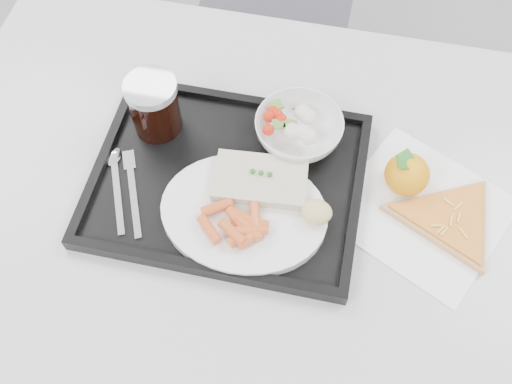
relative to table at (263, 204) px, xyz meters
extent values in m
cube|color=silver|center=(0.00, 0.00, 0.05)|extent=(1.20, 0.80, 0.03)
cylinder|color=#47474C|center=(-0.54, 0.34, -0.32)|extent=(0.04, 0.04, 0.72)
cylinder|color=#47474C|center=(0.54, 0.34, -0.32)|extent=(0.04, 0.04, 0.72)
cylinder|color=#47474C|center=(-0.30, 0.63, -0.47)|extent=(0.02, 0.02, 0.43)
cylinder|color=#47474C|center=(0.06, 0.63, -0.47)|extent=(0.02, 0.02, 0.43)
cylinder|color=#47474C|center=(-0.30, 0.99, -0.47)|extent=(0.02, 0.02, 0.43)
cylinder|color=#47474C|center=(0.06, 0.99, -0.47)|extent=(0.02, 0.02, 0.43)
cube|color=black|center=(-0.06, -0.01, 0.07)|extent=(0.45, 0.35, 0.01)
cube|color=black|center=(-0.06, 0.16, 0.09)|extent=(0.45, 0.02, 0.01)
cube|color=black|center=(-0.06, -0.18, 0.09)|extent=(0.45, 0.02, 0.01)
cube|color=black|center=(0.16, -0.01, 0.09)|extent=(0.02, 0.32, 0.01)
cube|color=black|center=(-0.28, -0.01, 0.09)|extent=(0.02, 0.32, 0.01)
cylinder|color=white|center=(-0.02, -0.07, 0.09)|extent=(0.27, 0.27, 0.02)
cube|color=beige|center=(0.00, -0.02, 0.11)|extent=(0.16, 0.10, 0.02)
sphere|color=#236B1C|center=(-0.02, -0.01, 0.12)|extent=(0.01, 0.01, 0.01)
sphere|color=#236B1C|center=(0.00, -0.01, 0.12)|extent=(0.01, 0.01, 0.01)
sphere|color=#236B1C|center=(0.01, -0.01, 0.12)|extent=(0.01, 0.01, 0.01)
ellipsoid|color=tan|center=(0.10, -0.06, 0.12)|extent=(0.05, 0.05, 0.03)
imported|color=white|center=(0.04, 0.10, 0.11)|extent=(0.15, 0.15, 0.05)
cylinder|color=black|center=(-0.21, 0.07, 0.13)|extent=(0.08, 0.08, 0.10)
cylinder|color=#A5A8AD|center=(-0.21, 0.07, 0.18)|extent=(0.09, 0.09, 0.01)
cube|color=silver|center=(-0.23, -0.08, 0.08)|extent=(0.07, 0.14, 0.00)
ellipsoid|color=silver|center=(-0.26, -0.01, 0.09)|extent=(0.04, 0.05, 0.01)
cube|color=silver|center=(-0.20, -0.08, 0.08)|extent=(0.07, 0.14, 0.00)
cube|color=silver|center=(-0.23, -0.01, 0.08)|extent=(0.03, 0.04, 0.00)
cube|color=white|center=(0.27, 0.00, 0.07)|extent=(0.33, 0.33, 0.00)
ellipsoid|color=#FF9604|center=(0.23, 0.05, 0.10)|extent=(0.10, 0.10, 0.07)
cube|color=#236B1C|center=(0.23, 0.05, 0.13)|extent=(0.05, 0.05, 0.02)
cube|color=#236B1C|center=(0.23, 0.05, 0.13)|extent=(0.05, 0.03, 0.02)
cylinder|color=#DDB763|center=(0.31, -0.01, 0.08)|extent=(0.23, 0.23, 0.01)
cylinder|color=#BF540E|center=(0.31, -0.01, 0.08)|extent=(0.20, 0.20, 0.00)
cube|color=#EABC47|center=(0.31, 0.02, 0.09)|extent=(0.02, 0.01, 0.00)
cube|color=#EABC47|center=(0.30, -0.04, 0.09)|extent=(0.01, 0.02, 0.00)
cube|color=#EABC47|center=(0.31, -0.02, 0.09)|extent=(0.00, 0.02, 0.00)
cube|color=#EABC47|center=(0.32, -0.01, 0.09)|extent=(0.01, 0.02, 0.00)
cube|color=#EABC47|center=(0.29, -0.03, 0.09)|extent=(0.02, 0.01, 0.00)
cube|color=#EABC47|center=(0.33, -0.03, 0.09)|extent=(0.01, 0.02, 0.00)
cube|color=#EABC47|center=(0.29, -0.03, 0.09)|extent=(0.01, 0.02, 0.00)
cube|color=#EABC47|center=(0.32, 0.01, 0.09)|extent=(0.01, 0.02, 0.00)
cylinder|color=#D35725|center=(0.00, -0.09, 0.11)|extent=(0.03, 0.05, 0.02)
cylinder|color=#D35725|center=(0.00, -0.10, 0.11)|extent=(0.05, 0.02, 0.02)
cylinder|color=#D35725|center=(-0.06, -0.12, 0.11)|extent=(0.05, 0.05, 0.02)
cylinder|color=#D35725|center=(0.00, -0.11, 0.11)|extent=(0.05, 0.04, 0.02)
cylinder|color=#D35725|center=(-0.06, -0.08, 0.11)|extent=(0.05, 0.04, 0.02)
cylinder|color=#D35725|center=(-0.02, -0.12, 0.12)|extent=(0.05, 0.04, 0.02)
cylinder|color=#D35725|center=(0.00, -0.11, 0.11)|extent=(0.05, 0.03, 0.02)
cylinder|color=#D35725|center=(0.00, -0.12, 0.11)|extent=(0.05, 0.05, 0.02)
cylinder|color=#D35725|center=(-0.01, -0.09, 0.11)|extent=(0.05, 0.03, 0.02)
cylinder|color=#D35725|center=(-0.02, -0.10, 0.11)|extent=(0.05, 0.05, 0.02)
cylinder|color=#D35725|center=(-0.01, -0.12, 0.11)|extent=(0.05, 0.05, 0.02)
sphere|color=red|center=(-0.01, 0.12, 0.12)|extent=(0.02, 0.02, 0.02)
sphere|color=red|center=(-0.01, 0.11, 0.12)|extent=(0.02, 0.02, 0.02)
sphere|color=red|center=(0.01, 0.11, 0.12)|extent=(0.02, 0.02, 0.02)
sphere|color=red|center=(-0.01, 0.08, 0.12)|extent=(0.02, 0.02, 0.02)
sphere|color=red|center=(0.00, 0.11, 0.12)|extent=(0.02, 0.02, 0.02)
ellipsoid|color=silver|center=(0.06, 0.08, 0.12)|extent=(0.03, 0.03, 0.02)
ellipsoid|color=silver|center=(0.05, 0.12, 0.12)|extent=(0.03, 0.03, 0.02)
ellipsoid|color=silver|center=(0.04, 0.13, 0.12)|extent=(0.03, 0.03, 0.02)
ellipsoid|color=silver|center=(0.05, 0.09, 0.12)|extent=(0.03, 0.03, 0.02)
ellipsoid|color=silver|center=(0.03, 0.09, 0.12)|extent=(0.03, 0.03, 0.02)
cube|color=#558030|center=(0.01, 0.09, 0.12)|extent=(0.03, 0.03, 0.00)
cube|color=#558030|center=(0.00, 0.13, 0.12)|extent=(0.03, 0.03, 0.00)
cube|color=#558030|center=(0.03, 0.09, 0.12)|extent=(0.02, 0.02, 0.00)
camera|label=1|loc=(0.09, -0.49, 0.90)|focal=40.00mm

